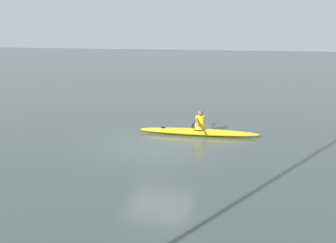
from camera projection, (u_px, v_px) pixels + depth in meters
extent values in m
plane|color=#384742|center=(159.00, 146.00, 13.78)|extent=(160.00, 160.00, 0.00)
ellipsoid|color=#EAB214|center=(199.00, 132.00, 15.17)|extent=(4.94, 1.12, 0.27)
torus|color=black|center=(199.00, 129.00, 15.14)|extent=(0.58, 0.58, 0.04)
cylinder|color=black|center=(163.00, 127.00, 15.40)|extent=(0.18, 0.18, 0.02)
cylinder|color=yellow|center=(200.00, 122.00, 15.06)|extent=(0.39, 0.39, 0.55)
sphere|color=brown|center=(200.00, 113.00, 14.97)|extent=(0.21, 0.21, 0.21)
cylinder|color=black|center=(195.00, 120.00, 15.08)|extent=(0.25, 1.92, 0.03)
ellipsoid|color=black|center=(192.00, 126.00, 14.16)|extent=(0.08, 0.40, 0.17)
ellipsoid|color=black|center=(198.00, 115.00, 16.00)|extent=(0.08, 0.40, 0.17)
cylinder|color=brown|center=(197.00, 122.00, 14.78)|extent=(0.23, 0.27, 0.34)
cylinder|color=brown|center=(199.00, 119.00, 15.34)|extent=(0.21, 0.29, 0.34)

